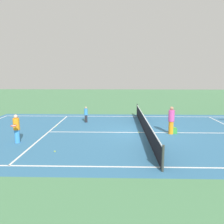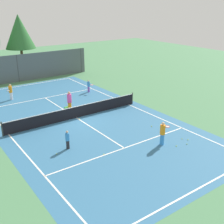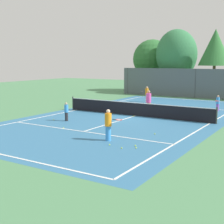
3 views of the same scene
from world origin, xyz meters
name	(u,v)px [view 3 (image 3 of 3)]	position (x,y,z in m)	size (l,w,h in m)	color
ground_plane	(135,116)	(0.00, 0.00, 0.00)	(80.00, 80.00, 0.00)	#4C8456
court_surface	(135,116)	(0.00, 0.00, 0.00)	(13.00, 25.00, 0.01)	teal
tennis_net	(136,109)	(0.00, 0.00, 0.51)	(11.90, 0.10, 1.10)	#333833
perimeter_fence	(195,83)	(0.00, 14.00, 1.60)	(18.00, 0.12, 3.20)	#515B60
tree_0	(176,55)	(-3.39, 16.92, 4.81)	(5.02, 4.40, 7.83)	brown
tree_1	(215,47)	(1.38, 16.23, 5.52)	(3.63, 3.63, 7.56)	brown
tree_2	(152,59)	(-7.59, 19.09, 4.30)	(5.17, 5.17, 6.89)	brown
player_0	(218,103)	(4.57, 5.58, 0.67)	(0.40, 0.86, 1.29)	purple
player_1	(149,102)	(0.27, 1.64, 0.91)	(0.38, 0.38, 1.79)	orange
player_2	(66,112)	(-3.00, -4.31, 0.65)	(0.27, 0.27, 1.27)	#232328
player_3	(108,125)	(2.37, -7.43, 0.83)	(0.93, 0.49, 1.62)	#388CD8
player_4	(147,94)	(-2.86, 7.79, 0.81)	(0.72, 0.86, 1.56)	silver
ball_crate	(148,110)	(0.10, 1.86, 0.18)	(0.38, 0.38, 0.43)	green
tennis_ball_0	(54,120)	(-3.92, -4.58, 0.03)	(0.07, 0.07, 0.07)	#CCE533
tennis_ball_1	(122,148)	(3.73, -8.42, 0.03)	(0.07, 0.07, 0.07)	#CCE533
tennis_ball_2	(136,148)	(4.27, -8.04, 0.03)	(0.07, 0.07, 0.07)	#CCE533
tennis_ball_3	(109,145)	(2.93, -8.21, 0.03)	(0.07, 0.07, 0.07)	#CCE533
tennis_ball_4	(63,128)	(-1.56, -6.33, 0.03)	(0.07, 0.07, 0.07)	#CCE533
tennis_ball_5	(135,146)	(4.06, -7.70, 0.03)	(0.07, 0.07, 0.07)	#CCE533
tennis_ball_6	(133,116)	(0.05, -0.40, 0.03)	(0.07, 0.07, 0.07)	#CCE533
tennis_ball_7	(155,134)	(3.80, -4.91, 0.03)	(0.07, 0.07, 0.07)	#CCE533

